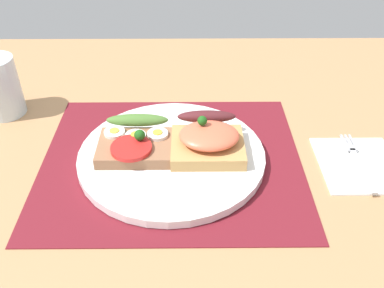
# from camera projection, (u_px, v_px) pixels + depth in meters

# --- Properties ---
(ground_plane) EXTENTS (1.20, 0.90, 0.03)m
(ground_plane) POSITION_uv_depth(u_px,v_px,m) (172.00, 169.00, 0.64)
(ground_plane) COLOR tan
(placemat) EXTENTS (0.38, 0.33, 0.00)m
(placemat) POSITION_uv_depth(u_px,v_px,m) (172.00, 160.00, 0.63)
(placemat) COLOR maroon
(placemat) RESTS_ON ground_plane
(plate) EXTENTS (0.27, 0.27, 0.01)m
(plate) POSITION_uv_depth(u_px,v_px,m) (172.00, 156.00, 0.62)
(plate) COLOR white
(plate) RESTS_ON placemat
(sandwich_egg_tomato) EXTENTS (0.11, 0.10, 0.04)m
(sandwich_egg_tomato) POSITION_uv_depth(u_px,v_px,m) (135.00, 141.00, 0.62)
(sandwich_egg_tomato) COLOR #986848
(sandwich_egg_tomato) RESTS_ON plate
(sandwich_salmon) EXTENTS (0.11, 0.10, 0.06)m
(sandwich_salmon) POSITION_uv_depth(u_px,v_px,m) (208.00, 138.00, 0.61)
(sandwich_salmon) COLOR tan
(sandwich_salmon) RESTS_ON plate
(napkin) EXTENTS (0.12, 0.13, 0.01)m
(napkin) POSITION_uv_depth(u_px,v_px,m) (359.00, 164.00, 0.62)
(napkin) COLOR white
(napkin) RESTS_ON ground_plane
(fork) EXTENTS (0.02, 0.13, 0.00)m
(fork) POSITION_uv_depth(u_px,v_px,m) (357.00, 160.00, 0.62)
(fork) COLOR #B7B7BC
(fork) RESTS_ON napkin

